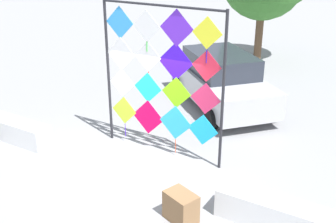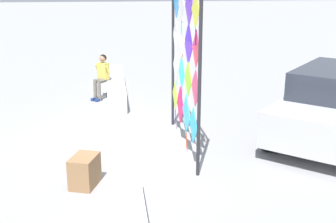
# 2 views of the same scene
# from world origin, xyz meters

# --- Properties ---
(ground) EXTENTS (120.00, 120.00, 0.00)m
(ground) POSITION_xyz_m (0.00, 0.00, 0.00)
(ground) COLOR gray
(kite_display_rack) EXTENTS (3.28, 0.12, 3.77)m
(kite_display_rack) POSITION_xyz_m (0.17, 1.12, 2.14)
(kite_display_rack) COLOR #232328
(kite_display_rack) RESTS_ON ground
(parked_car) EXTENTS (4.64, 4.46, 1.75)m
(parked_car) POSITION_xyz_m (0.18, 4.79, 0.89)
(parked_car) COLOR #B7B7BC
(parked_car) RESTS_ON ground
(cardboard_box_large) EXTENTS (0.75, 0.63, 0.60)m
(cardboard_box_large) POSITION_xyz_m (1.96, -1.08, 0.30)
(cardboard_box_large) COLOR olive
(cardboard_box_large) RESTS_ON ground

